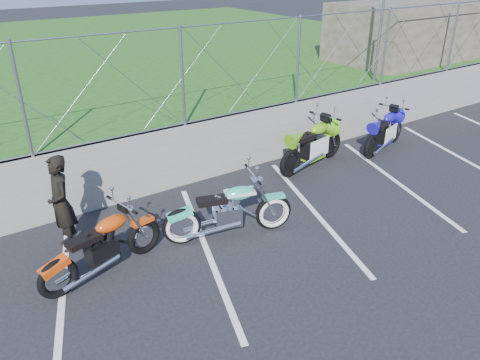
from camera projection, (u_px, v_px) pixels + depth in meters
ground at (240, 280)px, 7.14m from camera, size 90.00×90.00×0.00m
retaining_wall at (143, 165)px, 9.46m from camera, size 30.00×0.22×1.30m
grass_field at (31, 72)px, 16.91m from camera, size 30.00×20.00×1.30m
stone_building at (407, 31)px, 15.60m from camera, size 5.00×3.00×1.80m
chain_link_fence at (135, 84)px, 8.75m from camera, size 28.00×0.03×2.00m
sign_pole at (381, 25)px, 12.47m from camera, size 0.08×0.08×3.00m
parking_lines at (264, 228)px, 8.49m from camera, size 18.29×4.31×0.01m
cruiser_turquoise at (230, 212)px, 8.09m from camera, size 2.26×0.88×1.16m
naked_orange at (104, 248)px, 7.13m from camera, size 2.10×0.74×1.06m
sportbike_green at (313, 146)px, 10.79m from camera, size 2.22×0.79×1.16m
sportbike_blue at (385, 133)px, 11.75m from camera, size 2.00×0.80×1.06m
person_standing at (61, 204)px, 7.61m from camera, size 0.40×0.61×1.66m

